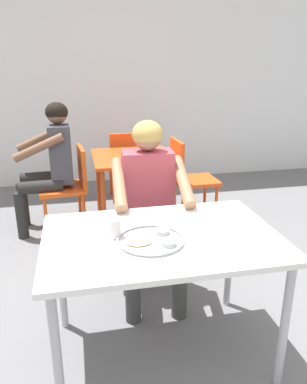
{
  "coord_description": "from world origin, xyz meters",
  "views": [
    {
      "loc": [
        -0.45,
        -1.64,
        1.58
      ],
      "look_at": [
        -0.04,
        0.3,
        0.89
      ],
      "focal_mm": 34.83,
      "sensor_mm": 36.0,
      "label": 1
    }
  ],
  "objects_px": {
    "chair_red_far": "(125,161)",
    "patron_background": "(51,156)",
    "thali_tray": "(151,240)",
    "diner_foreground": "(150,197)",
    "table_foreground": "(162,248)",
    "chair_red_right": "(188,175)",
    "chair_red_left": "(70,182)",
    "table_background_red": "(133,165)",
    "drinking_cup": "(114,228)",
    "chair_foreground": "(145,219)"
  },
  "relations": [
    {
      "from": "chair_red_far",
      "to": "patron_background",
      "type": "bearing_deg",
      "value": -141.04
    },
    {
      "from": "thali_tray",
      "to": "diner_foreground",
      "type": "height_order",
      "value": "diner_foreground"
    },
    {
      "from": "table_foreground",
      "to": "chair_red_right",
      "type": "xyz_separation_m",
      "value": [
        0.7,
        1.84,
        -0.18
      ]
    },
    {
      "from": "thali_tray",
      "to": "chair_red_left",
      "type": "height_order",
      "value": "chair_red_left"
    },
    {
      "from": "thali_tray",
      "to": "chair_red_right",
      "type": "height_order",
      "value": "chair_red_right"
    },
    {
      "from": "chair_red_far",
      "to": "table_foreground",
      "type": "bearing_deg",
      "value": -93.33
    },
    {
      "from": "table_background_red",
      "to": "chair_red_right",
      "type": "distance_m",
      "value": 0.57
    },
    {
      "from": "table_background_red",
      "to": "chair_red_right",
      "type": "bearing_deg",
      "value": -4.43
    },
    {
      "from": "drinking_cup",
      "to": "chair_red_right",
      "type": "bearing_deg",
      "value": 62.57
    },
    {
      "from": "drinking_cup",
      "to": "patron_background",
      "type": "xyz_separation_m",
      "value": [
        -0.41,
        1.85,
        -0.06
      ]
    },
    {
      "from": "chair_red_far",
      "to": "chair_red_left",
      "type": "bearing_deg",
      "value": -132.53
    },
    {
      "from": "chair_foreground",
      "to": "thali_tray",
      "type": "bearing_deg",
      "value": -98.72
    },
    {
      "from": "table_background_red",
      "to": "chair_red_right",
      "type": "xyz_separation_m",
      "value": [
        0.56,
        -0.04,
        -0.13
      ]
    },
    {
      "from": "chair_red_far",
      "to": "diner_foreground",
      "type": "bearing_deg",
      "value": -92.67
    },
    {
      "from": "table_background_red",
      "to": "thali_tray",
      "type": "bearing_deg",
      "value": -96.25
    },
    {
      "from": "chair_red_right",
      "to": "diner_foreground",
      "type": "bearing_deg",
      "value": -117.61
    },
    {
      "from": "drinking_cup",
      "to": "chair_foreground",
      "type": "height_order",
      "value": "drinking_cup"
    },
    {
      "from": "chair_foreground",
      "to": "table_background_red",
      "type": "relative_size",
      "value": 1.0
    },
    {
      "from": "table_background_red",
      "to": "chair_red_far",
      "type": "relative_size",
      "value": 0.97
    },
    {
      "from": "table_background_red",
      "to": "drinking_cup",
      "type": "bearing_deg",
      "value": -101.67
    },
    {
      "from": "chair_red_left",
      "to": "chair_foreground",
      "type": "bearing_deg",
      "value": -61.48
    },
    {
      "from": "drinking_cup",
      "to": "thali_tray",
      "type": "bearing_deg",
      "value": -26.06
    },
    {
      "from": "table_background_red",
      "to": "chair_red_right",
      "type": "height_order",
      "value": "chair_red_right"
    },
    {
      "from": "table_foreground",
      "to": "chair_red_far",
      "type": "relative_size",
      "value": 1.45
    },
    {
      "from": "drinking_cup",
      "to": "chair_foreground",
      "type": "xyz_separation_m",
      "value": [
        0.31,
        0.8,
        -0.32
      ]
    },
    {
      "from": "chair_foreground",
      "to": "chair_red_left",
      "type": "bearing_deg",
      "value": 118.52
    },
    {
      "from": "diner_foreground",
      "to": "chair_red_far",
      "type": "relative_size",
      "value": 1.48
    },
    {
      "from": "table_background_red",
      "to": "patron_background",
      "type": "xyz_separation_m",
      "value": [
        -0.79,
        -0.01,
        0.12
      ]
    },
    {
      "from": "chair_foreground",
      "to": "diner_foreground",
      "type": "distance_m",
      "value": 0.33
    },
    {
      "from": "thali_tray",
      "to": "patron_background",
      "type": "height_order",
      "value": "patron_background"
    },
    {
      "from": "chair_red_right",
      "to": "patron_background",
      "type": "relative_size",
      "value": 0.69
    },
    {
      "from": "chair_foreground",
      "to": "chair_red_far",
      "type": "height_order",
      "value": "chair_red_far"
    },
    {
      "from": "patron_background",
      "to": "chair_red_right",
      "type": "bearing_deg",
      "value": -1.61
    },
    {
      "from": "diner_foreground",
      "to": "table_background_red",
      "type": "height_order",
      "value": "diner_foreground"
    },
    {
      "from": "drinking_cup",
      "to": "table_background_red",
      "type": "bearing_deg",
      "value": 78.33
    },
    {
      "from": "thali_tray",
      "to": "chair_red_far",
      "type": "bearing_deg",
      "value": 85.25
    },
    {
      "from": "chair_foreground",
      "to": "table_foreground",
      "type": "bearing_deg",
      "value": -94.67
    },
    {
      "from": "chair_red_far",
      "to": "drinking_cup",
      "type": "bearing_deg",
      "value": -98.79
    },
    {
      "from": "chair_red_far",
      "to": "table_background_red",
      "type": "bearing_deg",
      "value": -90.12
    },
    {
      "from": "chair_red_far",
      "to": "patron_background",
      "type": "height_order",
      "value": "patron_background"
    },
    {
      "from": "thali_tray",
      "to": "table_background_red",
      "type": "xyz_separation_m",
      "value": [
        0.21,
        1.94,
        -0.14
      ]
    },
    {
      "from": "table_foreground",
      "to": "drinking_cup",
      "type": "height_order",
      "value": "drinking_cup"
    },
    {
      "from": "chair_red_far",
      "to": "patron_background",
      "type": "relative_size",
      "value": 0.67
    },
    {
      "from": "chair_red_right",
      "to": "patron_background",
      "type": "xyz_separation_m",
      "value": [
        -1.35,
        0.04,
        0.25
      ]
    },
    {
      "from": "chair_red_left",
      "to": "chair_red_right",
      "type": "relative_size",
      "value": 0.97
    },
    {
      "from": "chair_red_far",
      "to": "patron_background",
      "type": "xyz_separation_m",
      "value": [
        -0.79,
        -0.64,
        0.25
      ]
    },
    {
      "from": "diner_foreground",
      "to": "chair_red_right",
      "type": "relative_size",
      "value": 1.44
    },
    {
      "from": "table_foreground",
      "to": "patron_background",
      "type": "xyz_separation_m",
      "value": [
        -0.64,
        1.88,
        0.07
      ]
    },
    {
      "from": "chair_foreground",
      "to": "chair_red_right",
      "type": "height_order",
      "value": "chair_red_right"
    },
    {
      "from": "drinking_cup",
      "to": "chair_red_far",
      "type": "bearing_deg",
      "value": 81.21
    }
  ]
}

